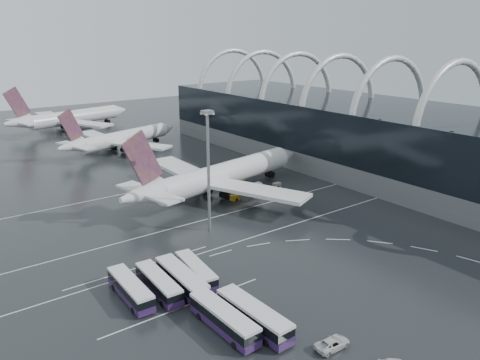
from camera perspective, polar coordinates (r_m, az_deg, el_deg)
ground at (r=99.15m, az=0.70°, el=-6.64°), size 420.00×420.00×0.00m
terminal at (r=151.22m, az=14.94°, el=5.57°), size 42.00×160.00×34.90m
lane_marking_near at (r=97.71m, az=1.41°, el=-7.02°), size 120.00×0.25×0.01m
lane_marking_mid at (r=108.17m, az=-3.17°, el=-4.55°), size 120.00×0.25×0.01m
lane_marking_far at (r=131.10m, az=-9.95°, el=-0.80°), size 120.00×0.25×0.01m
bus_bay_line_south at (r=75.66m, az=-6.71°, el=-15.02°), size 28.00×0.25×0.01m
bus_bay_line_north at (r=88.15m, az=-12.03°, el=-10.30°), size 28.00×0.25×0.01m
airliner_main at (r=120.63m, az=-2.60°, el=0.44°), size 61.22×52.93×20.80m
airliner_gate_b at (r=172.74m, az=-14.42°, el=4.86°), size 50.16×44.50×17.72m
airliner_gate_c at (r=218.12m, az=-20.14°, el=7.08°), size 57.40×52.12×20.61m
bus_row_near_a at (r=78.11m, az=-13.22°, el=-12.80°), size 3.36×12.86×3.15m
bus_row_near_b at (r=78.76m, az=-9.89°, el=-12.33°), size 3.42×12.68×3.09m
bus_row_near_c at (r=79.21m, az=-7.13°, el=-11.88°), size 3.70×13.77×3.36m
bus_row_near_d at (r=81.86m, az=-5.40°, el=-10.96°), size 4.14×12.30×2.97m
bus_row_far_b at (r=69.16m, az=-1.97°, el=-16.55°), size 3.46×13.42×3.29m
bus_row_far_c at (r=69.68m, az=1.69°, el=-16.19°), size 3.65×13.97×3.42m
van_curve_a at (r=67.57m, az=11.18°, el=-18.97°), size 5.33×2.64×1.45m
floodlight_mast at (r=96.05m, az=-3.90°, el=2.80°), size 1.98×1.98×25.84m
gse_cart_belly_a at (r=123.61m, az=0.61°, el=-1.38°), size 2.12×1.25×1.15m
gse_cart_belly_c at (r=118.71m, az=-0.59°, el=-2.16°), size 2.33×1.38×1.27m
gse_cart_belly_d at (r=129.10m, az=4.51°, el=-0.59°), size 2.21×1.31×1.21m
gse_cart_belly_e at (r=129.63m, az=-1.13°, el=-0.49°), size 1.99×1.18×1.09m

